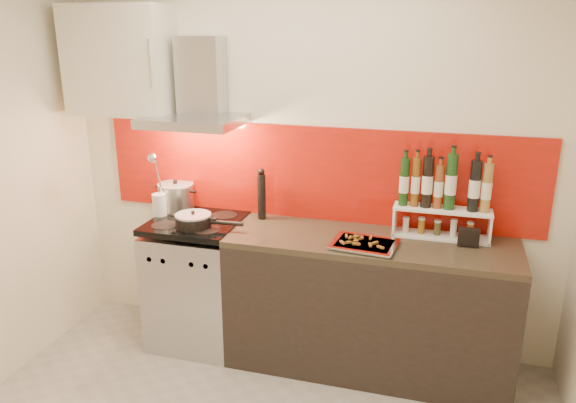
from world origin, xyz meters
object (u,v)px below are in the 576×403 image
(pepper_mill, at_px, (262,195))
(saute_pan, at_px, (194,220))
(baking_tray, at_px, (364,244))
(stock_pot, at_px, (176,196))
(counter, at_px, (368,304))
(range_stove, at_px, (198,283))

(pepper_mill, bearing_deg, saute_pan, -140.62)
(baking_tray, bearing_deg, stock_pot, 167.54)
(counter, bearing_deg, baking_tray, -102.72)
(baking_tray, bearing_deg, range_stove, 174.15)
(stock_pot, distance_m, pepper_mill, 0.65)
(stock_pot, relative_size, baking_tray, 0.62)
(range_stove, xyz_separation_m, stock_pot, (-0.23, 0.19, 0.56))
(counter, distance_m, pepper_mill, 1.02)
(counter, height_order, stock_pot, stock_pot)
(range_stove, xyz_separation_m, pepper_mill, (0.42, 0.18, 0.63))
(pepper_mill, xyz_separation_m, baking_tray, (0.76, -0.30, -0.16))
(counter, relative_size, baking_tray, 4.34)
(pepper_mill, bearing_deg, baking_tray, -21.96)
(counter, bearing_deg, stock_pot, 172.62)
(counter, height_order, pepper_mill, pepper_mill)
(saute_pan, height_order, pepper_mill, pepper_mill)
(range_stove, bearing_deg, stock_pot, 140.84)
(stock_pot, height_order, baking_tray, stock_pot)
(saute_pan, relative_size, baking_tray, 1.11)
(range_stove, relative_size, counter, 0.51)
(counter, height_order, saute_pan, saute_pan)
(stock_pot, xyz_separation_m, pepper_mill, (0.65, -0.01, 0.07))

